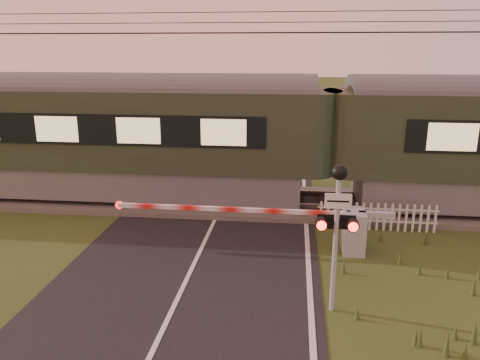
# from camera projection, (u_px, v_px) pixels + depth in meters

# --- Properties ---
(ground) EXTENTS (160.00, 160.00, 0.00)m
(ground) POSITION_uv_depth(u_px,v_px,m) (176.00, 304.00, 9.58)
(ground) COLOR #2F4219
(ground) RESTS_ON ground
(road) EXTENTS (6.00, 140.00, 0.03)m
(road) POSITION_uv_depth(u_px,v_px,m) (174.00, 309.00, 9.36)
(road) COLOR black
(road) RESTS_ON ground
(track_bed) EXTENTS (140.00, 3.40, 0.39)m
(track_bed) POSITION_uv_depth(u_px,v_px,m) (223.00, 201.00, 15.78)
(track_bed) COLOR #47423D
(track_bed) RESTS_ON ground
(overhead_wires) EXTENTS (120.00, 0.62, 0.62)m
(overhead_wires) POSITION_uv_depth(u_px,v_px,m) (221.00, 25.00, 14.24)
(overhead_wires) COLOR black
(overhead_wires) RESTS_ON ground
(train) EXTENTS (42.59, 2.94, 3.97)m
(train) POSITION_uv_depth(u_px,v_px,m) (331.00, 139.00, 14.79)
(train) COLOR slate
(train) RESTS_ON ground
(boom_gate) EXTENTS (7.27, 0.84, 1.12)m
(boom_gate) POSITION_uv_depth(u_px,v_px,m) (339.00, 228.00, 11.94)
(boom_gate) COLOR gray
(boom_gate) RESTS_ON ground
(crossing_signal) EXTENTS (0.76, 0.34, 2.99)m
(crossing_signal) POSITION_uv_depth(u_px,v_px,m) (337.00, 213.00, 8.80)
(crossing_signal) COLOR gray
(crossing_signal) RESTS_ON ground
(picket_fence) EXTENTS (3.39, 0.07, 0.82)m
(picket_fence) POSITION_uv_depth(u_px,v_px,m) (377.00, 217.00, 13.34)
(picket_fence) COLOR silver
(picket_fence) RESTS_ON ground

